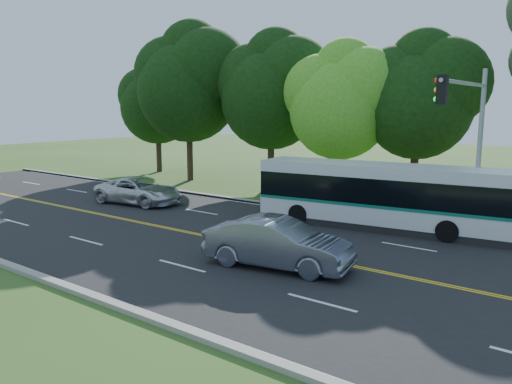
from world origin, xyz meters
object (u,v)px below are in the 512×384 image
Objects in this scene: traffic_signal at (470,127)px; sedan at (278,243)px; transit_bus at (380,197)px; suv at (139,191)px.

traffic_signal reaches higher than sedan.
sedan is at bearing -101.13° from transit_bus.
suv is (-13.20, -2.69, -0.71)m from transit_bus.
suv is at bearing -175.50° from transit_bus.
traffic_signal reaches higher than transit_bus.
sedan is (-4.25, -7.02, -3.81)m from traffic_signal.
sedan reaches higher than suv.
traffic_signal is 1.38× the size of sedan.
traffic_signal is 9.05m from sedan.
traffic_signal is 4.93m from transit_bus.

